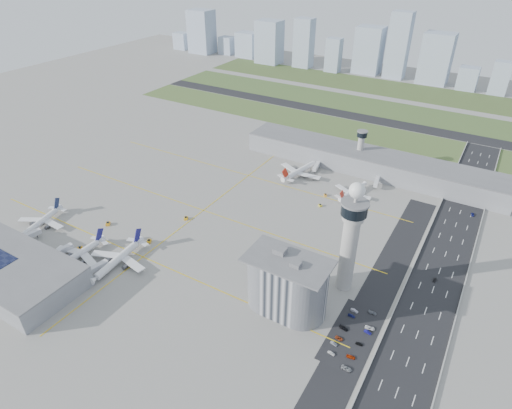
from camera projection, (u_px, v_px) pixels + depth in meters
The scene contains 62 objects.
ground at pixel (227, 252), 259.92m from camera, with size 1000.00×1000.00×0.00m, color #9A978F.
grass_strip_0 at pixel (335, 126), 432.23m from camera, with size 480.00×50.00×0.08m, color #4E6931.
grass_strip_1 at pixel (360, 105), 486.77m from camera, with size 480.00×60.00×0.08m, color #3D5A2A.
grass_strip_2 at pixel (381, 87), 544.95m from camera, with size 480.00×70.00×0.08m, color #3F5226.
runway at pixel (348, 115), 459.13m from camera, with size 480.00×22.00×0.10m, color black.
highway at pixel (420, 326), 209.86m from camera, with size 28.00×500.00×0.10m, color black.
barrier_left at pixel (392, 315), 215.66m from camera, with size 0.60×500.00×1.20m, color #9E9E99.
barrier_right at pixel (450, 337), 203.48m from camera, with size 0.60×500.00×1.20m, color #9E9E99.
landside_road at pixel (364, 320), 213.47m from camera, with size 18.00×260.00×0.08m, color black.
parking_lot at pixel (352, 334), 205.61m from camera, with size 20.00×44.00×0.10m, color black.
taxiway_line_h_0 at pixel (143, 257), 255.50m from camera, with size 260.00×0.60×0.01m, color yellow.
taxiway_line_h_1 at pixel (203, 210), 299.13m from camera, with size 260.00×0.60×0.01m, color yellow.
taxiway_line_h_2 at pixel (248, 176), 342.77m from camera, with size 260.00×0.60×0.01m, color yellow.
taxiway_line_v at pixel (203, 210), 299.13m from camera, with size 0.60×260.00×0.01m, color yellow.
control_tower at pixel (351, 234), 215.81m from camera, with size 14.00×14.00×64.50m.
secondary_tower at pixel (361, 146), 345.97m from camera, with size 8.60×8.60×31.90m.
admin_building at pixel (287, 284), 213.18m from camera, with size 42.00×24.00×33.50m.
terminal_pier at pixel (370, 162), 345.96m from camera, with size 210.00×32.00×15.80m.
near_terminal at pixel (10, 271), 235.16m from camera, with size 84.00×42.00×13.00m.
airplane_near_a at pixel (39, 219), 279.56m from camera, with size 40.31×34.26×11.29m, color white, non-canonical shape.
airplane_near_b at pixel (76, 252), 250.16m from camera, with size 40.91×34.77×11.45m, color white, non-canonical shape.
airplane_near_c at pixel (116, 256), 246.27m from camera, with size 44.48×37.81×12.46m, color white, non-canonical shape.
airplane_far_a at pixel (301, 167), 341.45m from camera, with size 45.14×38.37×12.64m, color white, non-canonical shape.
airplane_far_b at pixel (354, 189), 315.07m from camera, with size 35.32×30.02×9.89m, color white, non-canonical shape.
jet_bridge_near_0 at pixel (19, 242), 263.20m from camera, with size 14.00×3.00×5.70m, color silver, non-canonical shape.
jet_bridge_near_1 at pixel (50, 258), 250.15m from camera, with size 14.00×3.00×5.70m, color silver, non-canonical shape.
jet_bridge_near_2 at pixel (85, 276), 237.10m from camera, with size 14.00×3.00×5.70m, color silver, non-canonical shape.
jet_bridge_far_0 at pixel (318, 164), 353.53m from camera, with size 14.00×3.00×5.70m, color silver, non-canonical shape.
jet_bridge_far_1 at pixel (377, 179), 331.78m from camera, with size 14.00×3.00×5.70m, color silver, non-canonical shape.
tug_0 at pixel (80, 248), 261.24m from camera, with size 2.29×3.33×1.94m, color orange, non-canonical shape.
tug_1 at pixel (108, 223), 283.55m from camera, with size 2.49×3.63×2.11m, color #FAA51D, non-canonical shape.
tug_2 at pixel (149, 241), 267.37m from camera, with size 2.30×3.35×1.95m, color #EBA413, non-canonical shape.
tug_3 at pixel (186, 218), 289.24m from camera, with size 2.30×3.35×1.95m, color #EFA50E, non-canonical shape.
tug_4 at pixel (320, 205), 303.34m from camera, with size 1.89×2.75×1.60m, color gold, non-canonical shape.
tug_5 at pixel (325, 195), 315.55m from camera, with size 1.93×2.81×1.63m, color orange, non-canonical shape.
car_lot_0 at pixel (331, 353), 195.76m from camera, with size 1.45×3.59×1.22m, color white.
car_lot_1 at pixel (334, 344), 200.37m from camera, with size 1.21×3.48×1.15m, color slate.
car_lot_2 at pixel (339, 338), 203.01m from camera, with size 1.80×3.91×1.09m, color #9B3E1C.
car_lot_3 at pixel (344, 328), 208.26m from camera, with size 1.81×4.46×1.29m, color black.
car_lot_4 at pixel (352, 316), 215.05m from camera, with size 1.49×3.71×1.26m, color navy.
car_lot_5 at pixel (354, 311), 217.96m from camera, with size 1.38×3.96×1.31m, color #B1AEBE.
car_lot_6 at pixel (346, 368), 188.70m from camera, with size 2.18×4.73×1.31m, color #94979B.
car_lot_7 at pixel (351, 357), 193.97m from camera, with size 1.64×4.03×1.17m, color #AC2A07.
car_lot_8 at pixel (359, 344), 200.23m from camera, with size 1.34×3.33×1.14m, color black.
car_lot_9 at pixel (368, 332), 206.13m from camera, with size 1.25×3.59×1.18m, color navy.
car_lot_10 at pixel (370, 328), 208.29m from camera, with size 2.18×4.73×1.31m, color white.
car_lot_11 at pixel (373, 313), 216.81m from camera, with size 1.67×4.11×1.19m, color slate.
car_hw_1 at pixel (435, 280), 237.61m from camera, with size 1.26×3.62×1.19m, color black.
car_hw_2 at pixel (473, 215), 293.51m from camera, with size 1.93×4.19×1.17m, color navy.
car_hw_4 at pixel (463, 174), 343.16m from camera, with size 1.50×3.74×1.27m, color gray.
skyline_bldg_0 at pixel (182, 41), 723.90m from camera, with size 24.05×19.24×26.50m, color #9EADC1.
skyline_bldg_1 at pixel (202, 32), 690.29m from camera, with size 37.63×30.10×65.60m, color #9EADC1.
skyline_bldg_2 at pixel (227, 45), 692.34m from camera, with size 22.81×18.25×26.79m, color #9EADC1.
skyline_bldg_3 at pixel (248, 45), 673.69m from camera, with size 32.30×25.84×36.93m, color #9EADC1.
skyline_bldg_4 at pixel (269, 42), 634.80m from camera, with size 35.81×28.65×60.36m, color #9EADC1.
skyline_bldg_5 at pixel (304, 43), 612.66m from camera, with size 25.49×20.39×66.89m, color #9EADC1.
skyline_bldg_6 at pixel (334, 55), 596.51m from camera, with size 20.04×16.03×45.20m, color #9EADC1.
skyline_bldg_7 at pixel (369, 50), 587.26m from camera, with size 35.76×28.61×61.22m, color #9EADC1.
skyline_bldg_8 at pixel (398, 46), 560.09m from camera, with size 26.33×21.06×83.39m, color #9EADC1.
skyline_bldg_9 at pixel (436, 58), 544.67m from camera, with size 36.96×29.57×62.11m, color #9EADC1.
skyline_bldg_10 at pixel (468, 78), 528.80m from camera, with size 23.01×18.41×27.75m, color #9EADC1.
skyline_bldg_11 at pixel (500, 78), 510.35m from camera, with size 20.22×16.18×38.97m, color #9EADC1.
Camera 1 is at (120.68, -166.75, 162.28)m, focal length 30.00 mm.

